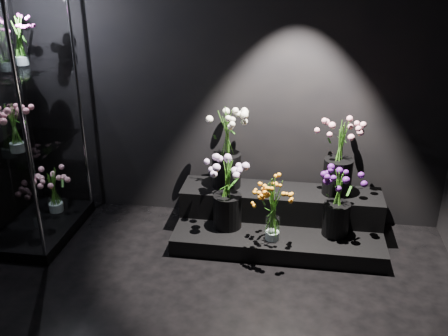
# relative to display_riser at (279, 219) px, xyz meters

# --- Properties ---
(wall_back) EXTENTS (4.00, 0.00, 4.00)m
(wall_back) POSITION_rel_display_riser_xyz_m (-0.52, 0.37, 1.23)
(wall_back) COLOR black
(wall_back) RESTS_ON floor
(display_riser) EXTENTS (1.83, 0.81, 0.41)m
(display_riser) POSITION_rel_display_riser_xyz_m (0.00, 0.00, 0.00)
(display_riser) COLOR black
(display_riser) RESTS_ON floor
(display_case) EXTENTS (0.61, 1.02, 2.25)m
(display_case) POSITION_rel_display_riser_xyz_m (-2.19, -0.29, 0.96)
(display_case) COLOR black
(display_case) RESTS_ON floor
(bouquet_orange_bells) EXTENTS (0.35, 0.35, 0.56)m
(bouquet_orange_bells) POSITION_rel_display_riser_xyz_m (-0.04, -0.33, 0.27)
(bouquet_orange_bells) COLOR white
(bouquet_orange_bells) RESTS_ON display_riser
(bouquet_lilac) EXTENTS (0.45, 0.45, 0.64)m
(bouquet_lilac) POSITION_rel_display_riser_xyz_m (-0.45, -0.17, 0.35)
(bouquet_lilac) COLOR black
(bouquet_lilac) RESTS_ON display_riser
(bouquet_purple) EXTENTS (0.42, 0.42, 0.61)m
(bouquet_purple) POSITION_rel_display_riser_xyz_m (0.49, -0.17, 0.34)
(bouquet_purple) COLOR black
(bouquet_purple) RESTS_ON display_riser
(bouquet_cream_roses) EXTENTS (0.46, 0.46, 0.77)m
(bouquet_cream_roses) POSITION_rel_display_riser_xyz_m (-0.51, 0.13, 0.67)
(bouquet_cream_roses) COLOR black
(bouquet_cream_roses) RESTS_ON display_riser
(bouquet_pink_roses) EXTENTS (0.41, 0.41, 0.68)m
(bouquet_pink_roses) POSITION_rel_display_riser_xyz_m (0.49, 0.13, 0.63)
(bouquet_pink_roses) COLOR black
(bouquet_pink_roses) RESTS_ON display_riser
(bouquet_case_pink) EXTENTS (0.34, 0.34, 0.41)m
(bouquet_case_pink) POSITION_rel_display_riser_xyz_m (-2.19, -0.44, 0.93)
(bouquet_case_pink) COLOR white
(bouquet_case_pink) RESTS_ON display_case
(bouquet_case_magenta) EXTENTS (0.29, 0.29, 0.39)m
(bouquet_case_magenta) POSITION_rel_display_riser_xyz_m (-2.21, -0.14, 1.58)
(bouquet_case_magenta) COLOR white
(bouquet_case_magenta) RESTS_ON display_case
(bouquet_case_base_pink) EXTENTS (0.35, 0.35, 0.46)m
(bouquet_case_base_pink) POSITION_rel_display_riser_xyz_m (-2.15, -0.05, 0.18)
(bouquet_case_base_pink) COLOR white
(bouquet_case_base_pink) RESTS_ON display_case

